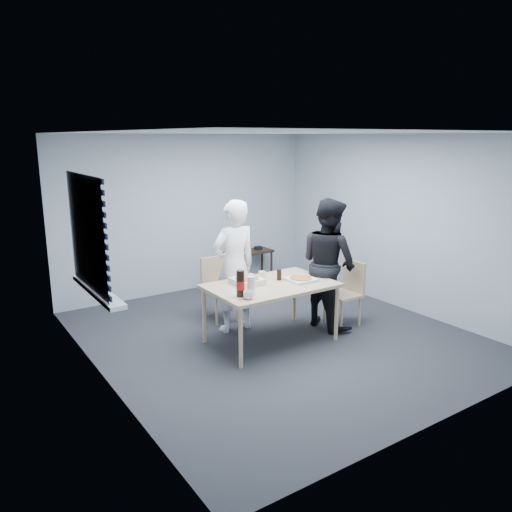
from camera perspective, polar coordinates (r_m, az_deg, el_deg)
room at (r=5.67m, az=-18.40°, el=1.50°), size 5.00×5.00×5.00m
dining_table at (r=6.25m, az=1.72°, el=-3.75°), size 1.56×0.99×0.76m
chair_far at (r=7.14m, az=-4.39°, el=-3.15°), size 0.42×0.42×0.89m
chair_right at (r=7.02m, az=10.43°, el=-3.63°), size 0.42×0.42×0.89m
person_white at (r=6.59m, az=-2.52°, el=-1.17°), size 0.65×0.42×1.77m
person_black at (r=6.81m, az=8.27°, el=-0.82°), size 0.47×0.86×1.77m
side_table at (r=8.88m, az=-0.82°, el=0.06°), size 0.86×0.38×0.57m
stool at (r=8.16m, az=-2.43°, el=-1.96°), size 0.35×0.35×0.49m
backpack at (r=8.08m, az=-2.41°, el=0.09°), size 0.28×0.21×0.39m
pizza_box_a at (r=6.22m, az=-1.02°, el=-2.85°), size 0.35×0.35×0.09m
pizza_box_b at (r=6.38m, az=5.14°, el=-2.66°), size 0.33×0.33×0.05m
mug_a at (r=5.66m, az=-0.86°, el=-4.46°), size 0.17×0.17×0.10m
mug_b at (r=6.46m, az=0.71°, el=-2.18°), size 0.10×0.10×0.09m
cola_glass at (r=6.40m, az=2.66°, el=-2.17°), size 0.07×0.07×0.14m
soda_bottle at (r=5.72m, az=-1.78°, el=-3.21°), size 0.10×0.10×0.31m
plastic_cups at (r=5.80m, az=-0.57°, el=-3.38°), size 0.09×0.09×0.22m
rubber_band at (r=6.15m, az=5.70°, el=-3.51°), size 0.06×0.06×0.00m
papers at (r=8.79m, az=-1.67°, el=0.47°), size 0.32×0.36×0.00m
black_box at (r=9.00m, az=0.25°, el=0.95°), size 0.15×0.13×0.05m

